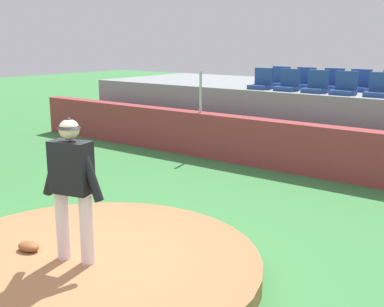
{
  "coord_description": "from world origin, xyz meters",
  "views": [
    {
      "loc": [
        4.27,
        -3.49,
        2.72
      ],
      "look_at": [
        0.0,
        2.04,
        1.11
      ],
      "focal_mm": 46.09,
      "sensor_mm": 36.0,
      "label": 1
    }
  ],
  "objects_px": {
    "stadium_chair_3": "(345,87)",
    "stadium_chair_7": "(304,82)",
    "stadium_chair_1": "(288,84)",
    "stadium_chair_0": "(262,82)",
    "stadium_chair_8": "(332,83)",
    "stadium_chair_4": "(379,89)",
    "stadium_chair_9": "(359,84)",
    "pitcher": "(72,179)",
    "stadium_chair_2": "(316,86)",
    "stadium_chair_6": "(279,80)",
    "fielding_glove": "(29,246)"
  },
  "relations": [
    {
      "from": "stadium_chair_4",
      "to": "stadium_chair_7",
      "type": "height_order",
      "value": "same"
    },
    {
      "from": "fielding_glove",
      "to": "stadium_chair_4",
      "type": "height_order",
      "value": "stadium_chair_4"
    },
    {
      "from": "stadium_chair_1",
      "to": "stadium_chair_4",
      "type": "xyz_separation_m",
      "value": [
        2.09,
        0.01,
        0.0
      ]
    },
    {
      "from": "stadium_chair_0",
      "to": "stadium_chair_3",
      "type": "bearing_deg",
      "value": -179.99
    },
    {
      "from": "stadium_chair_0",
      "to": "stadium_chair_7",
      "type": "distance_m",
      "value": 1.13
    },
    {
      "from": "stadium_chair_8",
      "to": "stadium_chair_9",
      "type": "bearing_deg",
      "value": 177.95
    },
    {
      "from": "pitcher",
      "to": "stadium_chair_0",
      "type": "xyz_separation_m",
      "value": [
        -1.68,
        7.16,
        0.53
      ]
    },
    {
      "from": "stadium_chair_1",
      "to": "stadium_chair_9",
      "type": "height_order",
      "value": "same"
    },
    {
      "from": "stadium_chair_1",
      "to": "stadium_chair_7",
      "type": "relative_size",
      "value": 1.0
    },
    {
      "from": "fielding_glove",
      "to": "stadium_chair_0",
      "type": "bearing_deg",
      "value": -89.62
    },
    {
      "from": "stadium_chair_3",
      "to": "stadium_chair_7",
      "type": "distance_m",
      "value": 1.62
    },
    {
      "from": "stadium_chair_4",
      "to": "stadium_chair_3",
      "type": "bearing_deg",
      "value": 2.71
    },
    {
      "from": "fielding_glove",
      "to": "stadium_chair_3",
      "type": "height_order",
      "value": "stadium_chair_3"
    },
    {
      "from": "stadium_chair_0",
      "to": "stadium_chair_3",
      "type": "xyz_separation_m",
      "value": [
        2.06,
        0.0,
        0.0
      ]
    },
    {
      "from": "stadium_chair_3",
      "to": "stadium_chair_8",
      "type": "relative_size",
      "value": 1.0
    },
    {
      "from": "stadium_chair_9",
      "to": "stadium_chair_0",
      "type": "bearing_deg",
      "value": 23.67
    },
    {
      "from": "stadium_chair_7",
      "to": "pitcher",
      "type": "bearing_deg",
      "value": 96.93
    },
    {
      "from": "pitcher",
      "to": "stadium_chair_1",
      "type": "height_order",
      "value": "stadium_chair_1"
    },
    {
      "from": "stadium_chair_1",
      "to": "pitcher",
      "type": "bearing_deg",
      "value": 97.79
    },
    {
      "from": "stadium_chair_0",
      "to": "stadium_chair_9",
      "type": "relative_size",
      "value": 1.0
    },
    {
      "from": "fielding_glove",
      "to": "stadium_chair_1",
      "type": "height_order",
      "value": "stadium_chair_1"
    },
    {
      "from": "stadium_chair_3",
      "to": "stadium_chair_7",
      "type": "xyz_separation_m",
      "value": [
        -1.36,
        0.88,
        0.0
      ]
    },
    {
      "from": "stadium_chair_0",
      "to": "stadium_chair_4",
      "type": "height_order",
      "value": "same"
    },
    {
      "from": "stadium_chair_4",
      "to": "stadium_chair_8",
      "type": "xyz_separation_m",
      "value": [
        -1.38,
        0.89,
        0.0
      ]
    },
    {
      "from": "fielding_glove",
      "to": "stadium_chair_2",
      "type": "distance_m",
      "value": 7.51
    },
    {
      "from": "stadium_chair_4",
      "to": "stadium_chair_6",
      "type": "distance_m",
      "value": 2.91
    },
    {
      "from": "stadium_chair_1",
      "to": "stadium_chair_9",
      "type": "relative_size",
      "value": 1.0
    },
    {
      "from": "fielding_glove",
      "to": "stadium_chair_8",
      "type": "bearing_deg",
      "value": -100.21
    },
    {
      "from": "pitcher",
      "to": "stadium_chair_2",
      "type": "relative_size",
      "value": 3.39
    },
    {
      "from": "stadium_chair_8",
      "to": "stadium_chair_9",
      "type": "relative_size",
      "value": 1.0
    },
    {
      "from": "pitcher",
      "to": "stadium_chair_3",
      "type": "distance_m",
      "value": 7.19
    },
    {
      "from": "pitcher",
      "to": "stadium_chair_6",
      "type": "distance_m",
      "value": 8.24
    },
    {
      "from": "stadium_chair_0",
      "to": "stadium_chair_9",
      "type": "bearing_deg",
      "value": -156.33
    },
    {
      "from": "fielding_glove",
      "to": "stadium_chair_2",
      "type": "relative_size",
      "value": 0.6
    },
    {
      "from": "stadium_chair_4",
      "to": "stadium_chair_9",
      "type": "height_order",
      "value": "same"
    },
    {
      "from": "stadium_chair_0",
      "to": "stadium_chair_3",
      "type": "distance_m",
      "value": 2.06
    },
    {
      "from": "stadium_chair_1",
      "to": "stadium_chair_0",
      "type": "bearing_deg",
      "value": 1.9
    },
    {
      "from": "pitcher",
      "to": "stadium_chair_2",
      "type": "bearing_deg",
      "value": 77.76
    },
    {
      "from": "stadium_chair_2",
      "to": "stadium_chair_8",
      "type": "relative_size",
      "value": 1.0
    },
    {
      "from": "stadium_chair_0",
      "to": "stadium_chair_2",
      "type": "bearing_deg",
      "value": -179.54
    },
    {
      "from": "pitcher",
      "to": "fielding_glove",
      "type": "height_order",
      "value": "pitcher"
    },
    {
      "from": "pitcher",
      "to": "stadium_chair_8",
      "type": "height_order",
      "value": "stadium_chair_8"
    },
    {
      "from": "stadium_chair_0",
      "to": "stadium_chair_8",
      "type": "relative_size",
      "value": 1.0
    },
    {
      "from": "stadium_chair_7",
      "to": "stadium_chair_8",
      "type": "distance_m",
      "value": 0.71
    },
    {
      "from": "pitcher",
      "to": "fielding_glove",
      "type": "bearing_deg",
      "value": -179.46
    },
    {
      "from": "stadium_chair_1",
      "to": "stadium_chair_7",
      "type": "xyz_separation_m",
      "value": [
        0.01,
        0.86,
        0.0
      ]
    },
    {
      "from": "fielding_glove",
      "to": "stadium_chair_4",
      "type": "distance_m",
      "value": 7.73
    },
    {
      "from": "stadium_chair_2",
      "to": "stadium_chair_3",
      "type": "height_order",
      "value": "same"
    },
    {
      "from": "stadium_chair_6",
      "to": "pitcher",
      "type": "bearing_deg",
      "value": 101.77
    },
    {
      "from": "stadium_chair_9",
      "to": "pitcher",
      "type": "bearing_deg",
      "value": 87.27
    }
  ]
}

